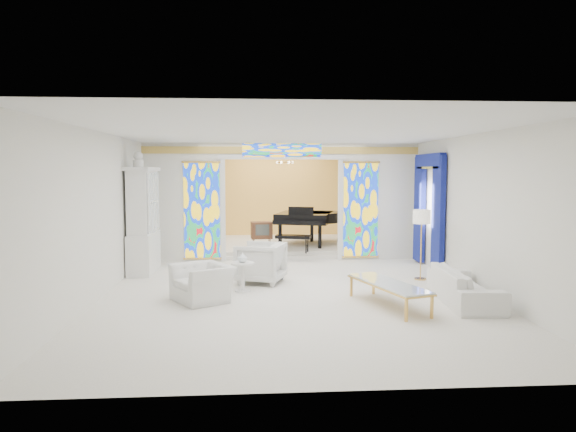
{
  "coord_description": "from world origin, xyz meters",
  "views": [
    {
      "loc": [
        -0.72,
        -11.13,
        2.29
      ],
      "look_at": [
        0.04,
        0.2,
        1.3
      ],
      "focal_mm": 32.0,
      "sensor_mm": 36.0,
      "label": 1
    }
  ],
  "objects": [
    {
      "name": "vase",
      "position": [
        -0.94,
        -1.45,
        0.66
      ],
      "size": [
        0.25,
        0.25,
        0.2
      ],
      "primitive_type": "imported",
      "rotation": [
        0.0,
        0.0,
        -0.43
      ],
      "color": "silver",
      "rests_on": "side_table"
    },
    {
      "name": "wall_back",
      "position": [
        0.0,
        6.0,
        1.5
      ],
      "size": [
        7.0,
        0.02,
        3.0
      ],
      "primitive_type": "cube",
      "color": "silver",
      "rests_on": "floor"
    },
    {
      "name": "floor_lamp",
      "position": [
        2.8,
        -0.62,
        1.27
      ],
      "size": [
        0.44,
        0.44,
        1.49
      ],
      "rotation": [
        0.0,
        0.0,
        0.24
      ],
      "color": "gold",
      "rests_on": "floor"
    },
    {
      "name": "alcove_platform",
      "position": [
        0.0,
        4.1,
        0.09
      ],
      "size": [
        6.8,
        3.8,
        0.18
      ],
      "primitive_type": "cube",
      "color": "silver",
      "rests_on": "floor"
    },
    {
      "name": "china_cabinet",
      "position": [
        -3.22,
        0.6,
        1.17
      ],
      "size": [
        0.56,
        1.46,
        2.72
      ],
      "color": "silver",
      "rests_on": "floor"
    },
    {
      "name": "ceiling",
      "position": [
        0.0,
        0.0,
        3.0
      ],
      "size": [
        7.0,
        12.0,
        0.02
      ],
      "primitive_type": "cube",
      "color": "silver",
      "rests_on": "wall_back"
    },
    {
      "name": "stained_glass_left",
      "position": [
        -2.03,
        1.89,
        1.3
      ],
      "size": [
        0.9,
        0.04,
        2.4
      ],
      "primitive_type": "cube",
      "color": "gold",
      "rests_on": "partition_wall"
    },
    {
      "name": "tv_console",
      "position": [
        -0.51,
        3.32,
        0.62
      ],
      "size": [
        0.62,
        0.45,
        0.68
      ],
      "rotation": [
        0.0,
        0.0,
        0.09
      ],
      "color": "#54321E",
      "rests_on": "alcove_platform"
    },
    {
      "name": "floor",
      "position": [
        0.0,
        0.0,
        0.0
      ],
      "size": [
        12.0,
        12.0,
        0.0
      ],
      "primitive_type": "plane",
      "color": "silver",
      "rests_on": "ground"
    },
    {
      "name": "wall_front",
      "position": [
        0.0,
        -6.0,
        1.5
      ],
      "size": [
        7.0,
        0.02,
        3.0
      ],
      "primitive_type": "cube",
      "color": "silver",
      "rests_on": "floor"
    },
    {
      "name": "partition_wall",
      "position": [
        0.0,
        2.0,
        1.65
      ],
      "size": [
        7.0,
        0.22,
        3.0
      ],
      "color": "silver",
      "rests_on": "floor"
    },
    {
      "name": "stained_glass_right",
      "position": [
        2.03,
        1.89,
        1.3
      ],
      "size": [
        0.9,
        0.04,
        2.4
      ],
      "primitive_type": "cube",
      "color": "gold",
      "rests_on": "partition_wall"
    },
    {
      "name": "sofa",
      "position": [
        2.95,
        -2.53,
        0.29
      ],
      "size": [
        0.93,
        2.06,
        0.59
      ],
      "primitive_type": "imported",
      "rotation": [
        0.0,
        0.0,
        1.5
      ],
      "color": "white",
      "rests_on": "floor"
    },
    {
      "name": "wall_right",
      "position": [
        3.5,
        0.0,
        1.5
      ],
      "size": [
        0.02,
        12.0,
        3.0
      ],
      "primitive_type": "cube",
      "color": "silver",
      "rests_on": "floor"
    },
    {
      "name": "stained_glass_transom",
      "position": [
        0.0,
        1.89,
        2.82
      ],
      "size": [
        2.0,
        0.04,
        0.34
      ],
      "primitive_type": "cube",
      "color": "gold",
      "rests_on": "partition_wall"
    },
    {
      "name": "grand_piano",
      "position": [
        0.91,
        3.62,
        0.94
      ],
      "size": [
        2.27,
        2.93,
        1.13
      ],
      "rotation": [
        0.0,
        0.0,
        -0.29
      ],
      "color": "black",
      "rests_on": "alcove_platform"
    },
    {
      "name": "wall_left",
      "position": [
        -3.5,
        0.0,
        1.5
      ],
      "size": [
        0.02,
        12.0,
        3.0
      ],
      "primitive_type": "cube",
      "color": "silver",
      "rests_on": "floor"
    },
    {
      "name": "blue_drapes",
      "position": [
        3.4,
        0.7,
        1.58
      ],
      "size": [
        0.14,
        1.85,
        2.65
      ],
      "color": "navy",
      "rests_on": "wall_right"
    },
    {
      "name": "side_table",
      "position": [
        -0.94,
        -1.45,
        0.37
      ],
      "size": [
        0.57,
        0.57,
        0.56
      ],
      "rotation": [
        0.0,
        0.0,
        0.32
      ],
      "color": "silver",
      "rests_on": "floor"
    },
    {
      "name": "chandelier",
      "position": [
        0.2,
        4.0,
        2.55
      ],
      "size": [
        0.48,
        0.48,
        0.3
      ],
      "primitive_type": "cylinder",
      "color": "gold",
      "rests_on": "ceiling"
    },
    {
      "name": "armchair_left",
      "position": [
        -1.64,
        -2.1,
        0.32
      ],
      "size": [
        1.26,
        1.29,
        0.64
      ],
      "primitive_type": "imported",
      "rotation": [
        0.0,
        0.0,
        -1.0
      ],
      "color": "white",
      "rests_on": "floor"
    },
    {
      "name": "gold_curtain_back",
      "position": [
        0.0,
        5.88,
        1.5
      ],
      "size": [
        6.7,
        0.1,
        2.9
      ],
      "primitive_type": "cube",
      "color": "#ECB952",
      "rests_on": "wall_back"
    },
    {
      "name": "armchair_right",
      "position": [
        -0.59,
        -0.68,
        0.42
      ],
      "size": [
        1.15,
        1.13,
        0.83
      ],
      "primitive_type": "imported",
      "rotation": [
        0.0,
        0.0,
        -1.89
      ],
      "color": "white",
      "rests_on": "floor"
    },
    {
      "name": "coffee_table",
      "position": [
        1.55,
        -2.72,
        0.38
      ],
      "size": [
        1.11,
        1.94,
        0.41
      ],
      "rotation": [
        0.0,
        0.0,
        0.31
      ],
      "color": "silver",
      "rests_on": "floor"
    }
  ]
}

